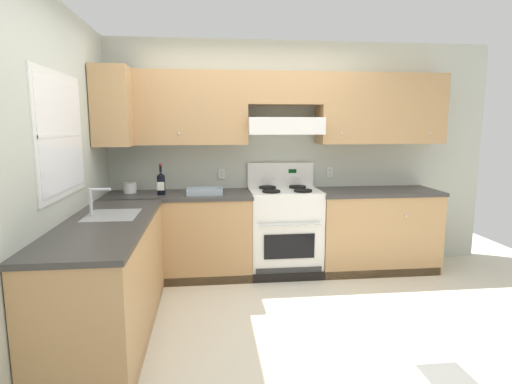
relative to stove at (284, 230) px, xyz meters
The scene contains 10 objects.
ground_plane 1.39m from the stove, 105.62° to the right, with size 7.04×7.04×0.00m, color beige.
floor_accent_tile 2.24m from the stove, 71.06° to the right, with size 0.30×0.30×0.01m, color slate.
wall_back 1.04m from the stove, 77.35° to the left, with size 4.68×0.57×2.55m.
wall_left 2.36m from the stove, 152.14° to the right, with size 0.47×4.00×2.55m.
counter_back_run 0.12m from the stove, behind, with size 3.60×0.65×0.91m.
counter_left_run 2.03m from the stove, 141.80° to the right, with size 0.63×1.91×1.13m.
stove is the anchor object (origin of this frame).
wine_bottle 1.42m from the stove, behind, with size 0.08×0.08×0.32m.
bowl 0.98m from the stove, behind, with size 0.37×0.22×0.07m.
paper_towel_roll 1.73m from the stove, behind, with size 0.14×0.14×0.11m.
Camera 1 is at (-0.47, -3.16, 1.62)m, focal length 29.30 mm.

